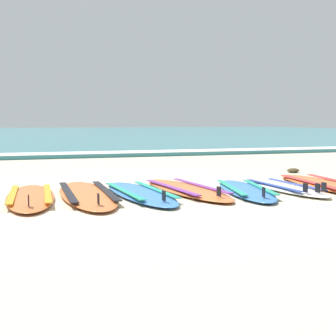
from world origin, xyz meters
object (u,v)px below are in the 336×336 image
Objects in this scene: surfboard_3 at (186,189)px; surfboard_4 at (245,190)px; surfboard_0 at (30,197)px; surfboard_2 at (140,193)px; surfboard_5 at (284,188)px; surfboard_6 at (323,184)px; surfboard_1 at (87,194)px.

surfboard_3 and surfboard_4 have the same top height.
surfboard_3 is 1.09× the size of surfboard_4.
surfboard_0 and surfboard_2 have the same top height.
surfboard_4 is 0.60m from surfboard_5.
surfboard_0 is 1.96m from surfboard_3.
surfboard_2 is 1.38m from surfboard_4.
surfboard_0 and surfboard_6 have the same top height.
surfboard_1 is at bearing 0.37° from surfboard_0.
surfboard_2 is 0.89× the size of surfboard_6.
surfboard_4 is 1.35m from surfboard_6.
surfboard_2 is (0.63, -0.13, 0.00)m from surfboard_1.
surfboard_6 is at bearing -3.95° from surfboard_3.
surfboard_0 and surfboard_3 have the same top height.
surfboard_5 is (1.30, -0.28, 0.00)m from surfboard_3.
surfboard_2 and surfboard_4 have the same top height.
surfboard_0 and surfboard_4 have the same top height.
surfboard_1 is 1.13× the size of surfboard_2.
surfboard_2 is at bearing -11.47° from surfboard_1.
surfboard_3 is 0.92× the size of surfboard_6.
surfboard_0 is 0.95× the size of surfboard_3.
surfboard_0 is 1.18× the size of surfboard_5.
surfboard_0 is at bearing 175.29° from surfboard_5.
surfboard_0 is at bearing 174.55° from surfboard_2.
surfboard_0 is 0.67m from surfboard_1.
surfboard_3 is 2.04m from surfboard_6.
surfboard_5 is at bearing -12.17° from surfboard_3.
surfboard_6 is (4.00, -0.13, -0.00)m from surfboard_0.
surfboard_1 is 3.33m from surfboard_6.
surfboard_1 is at bearing 174.00° from surfboard_5.
surfboard_3 is 1.24× the size of surfboard_5.
surfboard_2 and surfboard_5 have the same top height.
surfboard_1 is at bearing 168.53° from surfboard_2.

